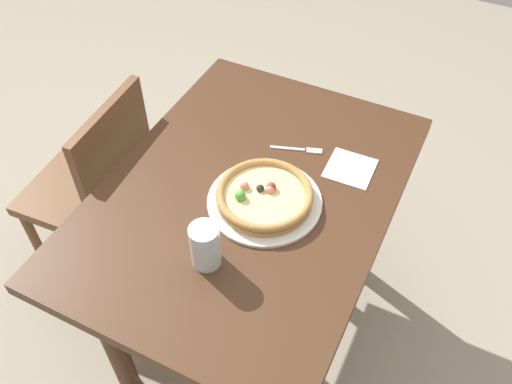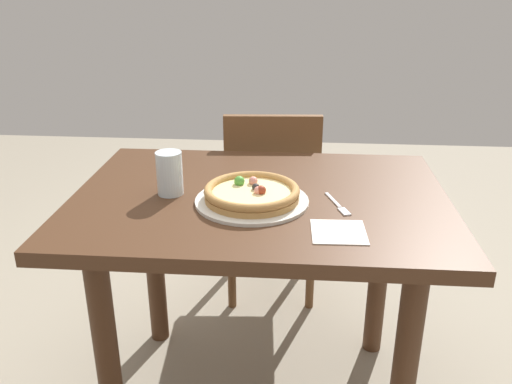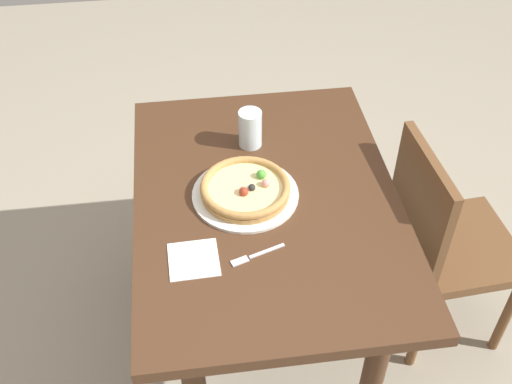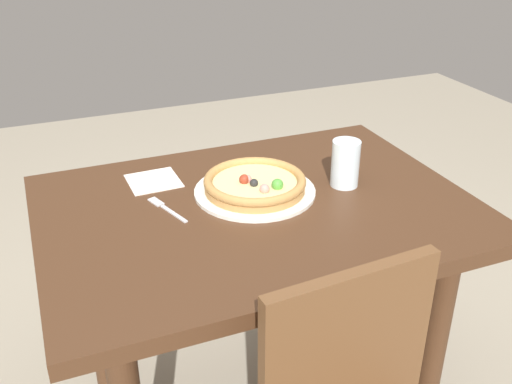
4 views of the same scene
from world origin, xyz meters
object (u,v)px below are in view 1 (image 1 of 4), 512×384
(pizza, at_px, (264,195))
(napkin, at_px, (350,168))
(drinking_glass, at_px, (205,246))
(plate, at_px, (265,201))
(fork, at_px, (301,150))
(dining_table, at_px, (248,218))
(chair_near, at_px, (98,186))

(pizza, relative_size, napkin, 1.98)
(pizza, relative_size, drinking_glass, 2.12)
(plate, height_order, fork, plate)
(plate, bearing_deg, drinking_glass, -10.67)
(pizza, height_order, napkin, pizza)
(dining_table, distance_m, plate, 0.14)
(fork, distance_m, drinking_glass, 0.51)
(dining_table, relative_size, napkin, 8.02)
(dining_table, relative_size, pizza, 4.04)
(plate, bearing_deg, pizza, -83.91)
(dining_table, bearing_deg, plate, 73.45)
(pizza, xyz_separation_m, drinking_glass, (0.25, -0.05, 0.04))
(plate, xyz_separation_m, pizza, (0.00, -0.00, 0.03))
(pizza, relative_size, fork, 1.72)
(chair_near, distance_m, pizza, 0.75)
(napkin, bearing_deg, dining_table, -47.21)
(plate, height_order, napkin, plate)
(plate, relative_size, fork, 2.05)
(drinking_glass, relative_size, napkin, 0.94)
(pizza, bearing_deg, dining_table, -106.82)
(drinking_glass, bearing_deg, chair_near, -113.20)
(drinking_glass, bearing_deg, napkin, 155.66)
(chair_near, xyz_separation_m, plate, (0.02, 0.69, 0.28))
(fork, bearing_deg, dining_table, -125.84)
(chair_near, xyz_separation_m, pizza, (0.02, 0.68, 0.31))
(plate, distance_m, napkin, 0.30)
(pizza, bearing_deg, chair_near, -91.98)
(drinking_glass, height_order, napkin, drinking_glass)
(dining_table, height_order, drinking_glass, drinking_glass)
(plate, bearing_deg, chair_near, -91.97)
(dining_table, bearing_deg, pizza, 73.18)
(chair_near, height_order, fork, chair_near)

